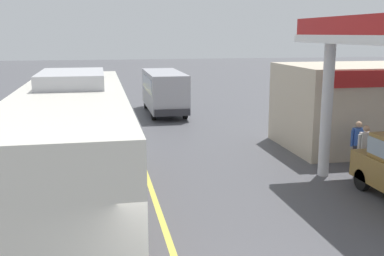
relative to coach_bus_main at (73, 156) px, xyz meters
name	(u,v)px	position (x,y,z in m)	size (l,w,h in m)	color
ground	(128,121)	(2.10, 13.34, -1.72)	(120.00, 120.00, 0.00)	#4C4C51
lane_divider_stripe	(135,143)	(2.10, 8.34, -1.72)	(0.16, 50.00, 0.01)	#D8CC4C
coach_bus_main	(73,156)	(0.00, 0.00, 0.00)	(2.60, 11.04, 3.69)	silver
minibus_opposing_lane	(164,88)	(4.37, 15.55, -0.25)	(2.04, 6.13, 2.44)	#A5A5AD
pedestrian_near_pump	(365,147)	(9.29, 2.34, -0.79)	(0.55, 0.22, 1.66)	#33333F
pedestrian_by_shop	(358,142)	(9.45, 3.05, -0.79)	(0.55, 0.22, 1.66)	#33333F
car_trailing_behind_bus	(80,100)	(-0.40, 14.72, -0.71)	(1.70, 4.20, 1.82)	#B2B2B7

